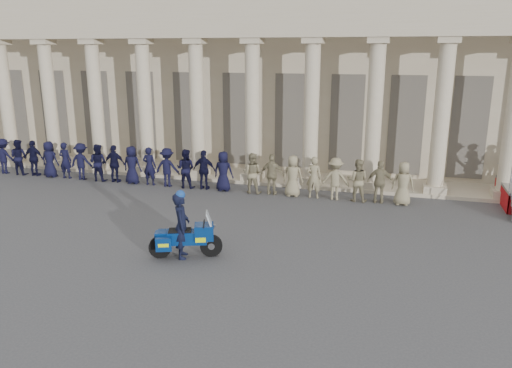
% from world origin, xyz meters
% --- Properties ---
extents(ground, '(90.00, 90.00, 0.00)m').
position_xyz_m(ground, '(0.00, 0.00, 0.00)').
color(ground, '#414143').
rests_on(ground, ground).
extents(building, '(40.00, 12.50, 9.00)m').
position_xyz_m(building, '(-0.00, 14.74, 4.52)').
color(building, tan).
rests_on(building, ground).
extents(officer_rank, '(20.11, 0.64, 1.70)m').
position_xyz_m(officer_rank, '(-4.51, 6.30, 0.85)').
color(officer_rank, black).
rests_on(officer_rank, ground).
extents(motorcycle, '(2.03, 1.19, 1.36)m').
position_xyz_m(motorcycle, '(-0.75, -0.64, 0.59)').
color(motorcycle, black).
rests_on(motorcycle, ground).
extents(rider, '(0.67, 0.82, 2.01)m').
position_xyz_m(rider, '(-0.86, -0.68, 0.99)').
color(rider, black).
rests_on(rider, ground).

